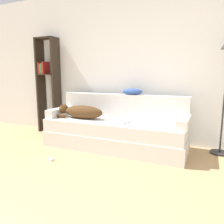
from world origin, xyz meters
The scene contains 10 objects.
wall_back centered at (0.00, 2.85, 1.35)m, with size 8.19×0.06×2.70m.
couch centered at (-0.20, 2.23, 0.22)m, with size 2.26×0.81×0.45m.
couch_backrest centered at (-0.20, 2.57, 0.65)m, with size 2.22×0.15×0.39m.
couch_arm_left centered at (-1.26, 2.23, 0.52)m, with size 0.15×0.62×0.13m.
couch_arm_right centered at (0.85, 2.23, 0.52)m, with size 0.15×0.62×0.13m.
dog centered at (-0.78, 2.16, 0.56)m, with size 0.82×0.27×0.23m.
laptop centered at (-0.11, 2.13, 0.46)m, with size 0.39×0.31×0.02m.
throw_pillow centered at (-0.03, 2.58, 0.89)m, with size 0.34×0.18×0.10m.
bookshelf centered at (-1.87, 2.66, 1.05)m, with size 0.43×0.26×1.89m.
power_adapter centered at (-0.79, 1.37, 0.01)m, with size 0.07×0.07×0.03m.
Camera 1 is at (1.15, -0.90, 1.17)m, focal length 35.00 mm.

